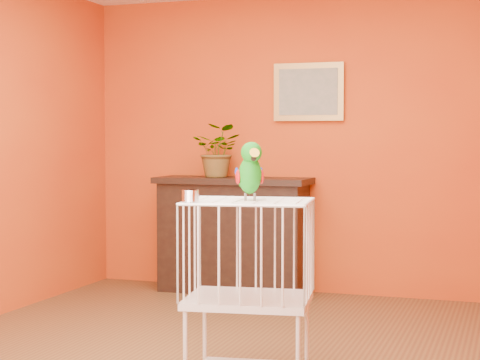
% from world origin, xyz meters
% --- Properties ---
extents(ground, '(4.50, 4.50, 0.00)m').
position_xyz_m(ground, '(0.00, 0.00, 0.00)').
color(ground, brown).
rests_on(ground, ground).
extents(room_shell, '(4.50, 4.50, 4.50)m').
position_xyz_m(room_shell, '(0.00, 0.00, 1.58)').
color(room_shell, '#C74B12').
rests_on(room_shell, ground).
extents(console_cabinet, '(1.36, 0.49, 1.01)m').
position_xyz_m(console_cabinet, '(-0.62, 2.01, 0.51)').
color(console_cabinet, black).
rests_on(console_cabinet, ground).
extents(potted_plant, '(0.44, 0.49, 0.36)m').
position_xyz_m(potted_plant, '(-0.76, 2.00, 1.19)').
color(potted_plant, '#26722D').
rests_on(potted_plant, console_cabinet).
extents(framed_picture, '(0.62, 0.04, 0.50)m').
position_xyz_m(framed_picture, '(0.00, 2.22, 1.75)').
color(framed_picture, '#B58940').
rests_on(framed_picture, room_shell).
extents(birdcage, '(0.73, 0.60, 1.02)m').
position_xyz_m(birdcage, '(0.35, -0.47, 0.53)').
color(birdcage, silver).
rests_on(birdcage, ground).
extents(feed_cup, '(0.09, 0.09, 0.06)m').
position_xyz_m(feed_cup, '(0.11, -0.70, 1.05)').
color(feed_cup, silver).
rests_on(feed_cup, birdcage).
extents(parrot, '(0.21, 0.27, 0.32)m').
position_xyz_m(parrot, '(0.37, -0.50, 1.18)').
color(parrot, '#59544C').
rests_on(parrot, birdcage).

